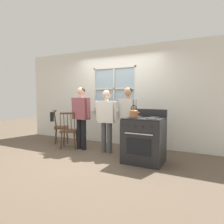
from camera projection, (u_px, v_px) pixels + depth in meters
ground_plane at (92, 157)px, 4.48m from camera, size 16.00×16.00×0.00m
wall_back at (119, 97)px, 5.62m from camera, size 6.40×0.16×2.70m
chair_by_window at (61, 127)px, 5.84m from camera, size 0.58×0.58×0.95m
chair_near_wall at (69, 131)px, 5.24m from camera, size 0.56×0.55×0.95m
person_elderly_left at (81, 112)px, 5.06m from camera, size 0.61×0.29×1.58m
person_teen_center at (107, 115)px, 4.78m from camera, size 0.55×0.25×1.51m
person_adult_right at (128, 114)px, 4.70m from camera, size 0.52×0.26×1.56m
stove at (144, 140)px, 4.09m from camera, size 0.79×0.68×1.08m
kettle at (134, 113)px, 4.01m from camera, size 0.21×0.17×0.25m
potted_plant at (123, 108)px, 5.49m from camera, size 0.13×0.13×0.25m
handbag at (52, 116)px, 5.76m from camera, size 0.25×0.25×0.31m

